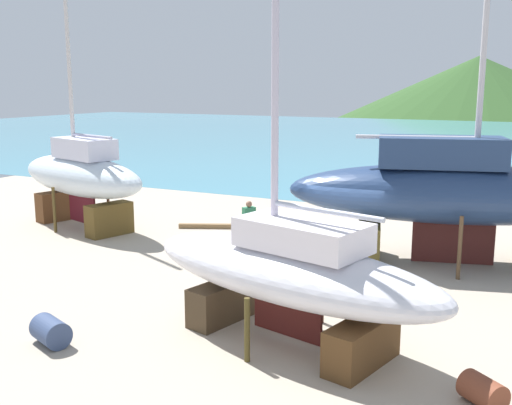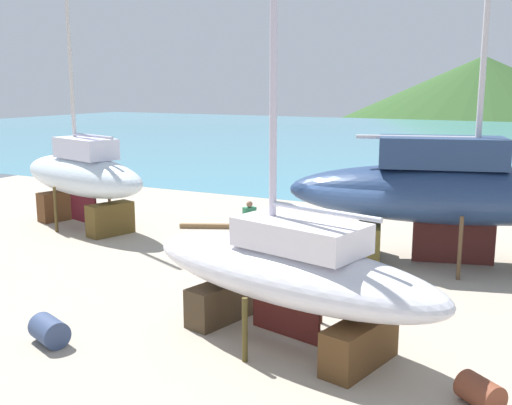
{
  "view_description": "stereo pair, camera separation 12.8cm",
  "coord_description": "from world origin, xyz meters",
  "px_view_note": "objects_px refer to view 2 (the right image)",
  "views": [
    {
      "loc": [
        5.69,
        -17.3,
        5.61
      ],
      "look_at": [
        -2.41,
        -0.97,
        2.04
      ],
      "focal_mm": 42.47,
      "sensor_mm": 36.0,
      "label": 1
    },
    {
      "loc": [
        5.8,
        -17.25,
        5.61
      ],
      "look_at": [
        -2.41,
        -0.97,
        2.04
      ],
      "focal_mm": 42.47,
      "sensor_mm": 36.0,
      "label": 2
    }
  ],
  "objects_px": {
    "sailboat_small_center": "(287,270)",
    "barrel_ochre": "(480,392)",
    "barrel_rust_far": "(49,331)",
    "sailboat_large_starboard": "(455,192)",
    "sailboat_mid_port": "(82,176)",
    "worker": "(250,223)"
  },
  "relations": [
    {
      "from": "sailboat_large_starboard",
      "to": "barrel_rust_far",
      "type": "bearing_deg",
      "value": -139.13
    },
    {
      "from": "sailboat_small_center",
      "to": "barrel_ochre",
      "type": "bearing_deg",
      "value": -179.75
    },
    {
      "from": "sailboat_large_starboard",
      "to": "sailboat_mid_port",
      "type": "distance_m",
      "value": 14.0
    },
    {
      "from": "sailboat_small_center",
      "to": "barrel_rust_far",
      "type": "bearing_deg",
      "value": 42.3
    },
    {
      "from": "sailboat_large_starboard",
      "to": "barrel_rust_far",
      "type": "height_order",
      "value": "sailboat_large_starboard"
    },
    {
      "from": "barrel_rust_far",
      "to": "sailboat_small_center",
      "type": "bearing_deg",
      "value": 28.47
    },
    {
      "from": "sailboat_large_starboard",
      "to": "sailboat_mid_port",
      "type": "height_order",
      "value": "sailboat_large_starboard"
    },
    {
      "from": "barrel_rust_far",
      "to": "sailboat_large_starboard",
      "type": "bearing_deg",
      "value": 56.03
    },
    {
      "from": "sailboat_small_center",
      "to": "sailboat_mid_port",
      "type": "relative_size",
      "value": 1.1
    },
    {
      "from": "sailboat_mid_port",
      "to": "sailboat_large_starboard",
      "type": "bearing_deg",
      "value": -157.77
    },
    {
      "from": "sailboat_large_starboard",
      "to": "barrel_rust_far",
      "type": "distance_m",
      "value": 12.44
    },
    {
      "from": "sailboat_mid_port",
      "to": "barrel_ochre",
      "type": "bearing_deg",
      "value": 171.84
    },
    {
      "from": "worker",
      "to": "barrel_rust_far",
      "type": "relative_size",
      "value": 1.81
    },
    {
      "from": "sailboat_small_center",
      "to": "barrel_ochre",
      "type": "xyz_separation_m",
      "value": [
        4.19,
        -1.01,
        -1.37
      ]
    },
    {
      "from": "sailboat_mid_port",
      "to": "barrel_ochre",
      "type": "relative_size",
      "value": 15.08
    },
    {
      "from": "sailboat_mid_port",
      "to": "barrel_rust_far",
      "type": "relative_size",
      "value": 12.92
    },
    {
      "from": "barrel_ochre",
      "to": "barrel_rust_far",
      "type": "height_order",
      "value": "barrel_rust_far"
    },
    {
      "from": "sailboat_small_center",
      "to": "sailboat_mid_port",
      "type": "xyz_separation_m",
      "value": [
        -11.66,
        6.4,
        0.43
      ]
    },
    {
      "from": "worker",
      "to": "barrel_rust_far",
      "type": "height_order",
      "value": "worker"
    },
    {
      "from": "sailboat_large_starboard",
      "to": "barrel_ochre",
      "type": "distance_m",
      "value": 9.15
    },
    {
      "from": "sailboat_large_starboard",
      "to": "sailboat_mid_port",
      "type": "relative_size",
      "value": 1.3
    },
    {
      "from": "sailboat_large_starboard",
      "to": "worker",
      "type": "relative_size",
      "value": 9.33
    }
  ]
}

